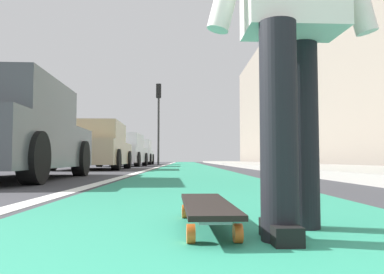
# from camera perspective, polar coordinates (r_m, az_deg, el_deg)

# --- Properties ---
(ground_plane) EXTENTS (80.00, 80.00, 0.00)m
(ground_plane) POSITION_cam_1_polar(r_m,az_deg,el_deg) (10.45, -0.36, -5.02)
(ground_plane) COLOR #38383D
(bike_lane_paint) EXTENTS (56.00, 2.13, 0.00)m
(bike_lane_paint) POSITION_cam_1_polar(r_m,az_deg,el_deg) (24.44, -0.81, -4.08)
(bike_lane_paint) COLOR #288466
(bike_lane_paint) RESTS_ON ground
(lane_stripe_white) EXTENTS (52.00, 0.16, 0.01)m
(lane_stripe_white) POSITION_cam_1_polar(r_m,az_deg,el_deg) (20.47, -4.16, -4.20)
(lane_stripe_white) COLOR silver
(lane_stripe_white) RESTS_ON ground
(sidewalk_curb) EXTENTS (52.00, 3.20, 0.14)m
(sidewalk_curb) POSITION_cam_1_polar(r_m,az_deg,el_deg) (18.81, 10.30, -4.03)
(sidewalk_curb) COLOR #9E9B93
(sidewalk_curb) RESTS_ON ground
(building_facade) EXTENTS (40.00, 1.20, 9.66)m
(building_facade) POSITION_cam_1_polar(r_m,az_deg,el_deg) (23.87, 15.46, 7.69)
(building_facade) COLOR gray
(building_facade) RESTS_ON ground
(skateboard) EXTENTS (0.85, 0.23, 0.11)m
(skateboard) POSITION_cam_1_polar(r_m,az_deg,el_deg) (1.72, 2.19, -10.28)
(skateboard) COLOR orange
(skateboard) RESTS_ON ground
(skater_person) EXTENTS (0.47, 0.72, 1.64)m
(skater_person) POSITION_cam_1_polar(r_m,az_deg,el_deg) (1.74, 14.51, 18.27)
(skater_person) COLOR black
(skater_person) RESTS_ON ground
(parked_car_near) EXTENTS (4.12, 2.00, 1.48)m
(parked_car_near) POSITION_cam_1_polar(r_m,az_deg,el_deg) (6.45, -25.71, 0.62)
(parked_car_near) COLOR #4C5156
(parked_car_near) RESTS_ON ground
(parked_car_mid) EXTENTS (4.35, 2.11, 1.46)m
(parked_car_mid) POSITION_cam_1_polar(r_m,az_deg,el_deg) (12.47, -14.32, -1.46)
(parked_car_mid) COLOR tan
(parked_car_mid) RESTS_ON ground
(parked_car_far) EXTENTS (4.20, 1.92, 1.48)m
(parked_car_far) POSITION_cam_1_polar(r_m,az_deg,el_deg) (18.04, -10.06, -2.03)
(parked_car_far) COLOR silver
(parked_car_far) RESTS_ON ground
(parked_car_end) EXTENTS (4.05, 1.96, 1.49)m
(parked_car_end) POSITION_cam_1_polar(r_m,az_deg,el_deg) (23.83, -8.11, -2.34)
(parked_car_end) COLOR silver
(parked_car_end) RESTS_ON ground
(traffic_light) EXTENTS (0.33, 0.28, 4.64)m
(traffic_light) POSITION_cam_1_polar(r_m,az_deg,el_deg) (22.17, -4.96, 4.11)
(traffic_light) COLOR #2D2D2D
(traffic_light) RESTS_ON ground
(pedestrian_distant) EXTENTS (0.47, 0.74, 1.69)m
(pedestrian_distant) POSITION_cam_1_polar(r_m,az_deg,el_deg) (14.07, 11.71, -0.60)
(pedestrian_distant) COLOR black
(pedestrian_distant) RESTS_ON ground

